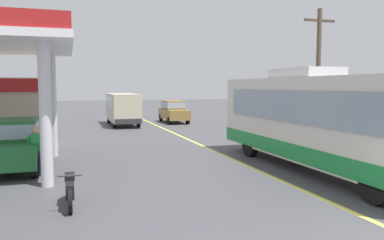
{
  "coord_description": "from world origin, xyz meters",
  "views": [
    {
      "loc": [
        -6.42,
        -5.48,
        3.01
      ],
      "look_at": [
        -1.5,
        10.0,
        1.6
      ],
      "focal_mm": 36.34,
      "sensor_mm": 36.0,
      "label": 1
    }
  ],
  "objects_px": {
    "pedestrian_by_shop": "(3,145)",
    "car_trailing_behind_bus": "(174,110)",
    "coach_bus_main": "(320,123)",
    "motorcycle_parked_forecourt": "(70,189)",
    "car_at_pump": "(15,142)",
    "minibus_opposing_lane": "(123,106)",
    "pedestrian_near_pump": "(37,149)"
  },
  "relations": [
    {
      "from": "coach_bus_main",
      "to": "car_trailing_behind_bus",
      "type": "relative_size",
      "value": 2.63
    },
    {
      "from": "car_at_pump",
      "to": "minibus_opposing_lane",
      "type": "bearing_deg",
      "value": 68.81
    },
    {
      "from": "coach_bus_main",
      "to": "car_at_pump",
      "type": "relative_size",
      "value": 2.63
    },
    {
      "from": "coach_bus_main",
      "to": "motorcycle_parked_forecourt",
      "type": "distance_m",
      "value": 8.78
    },
    {
      "from": "coach_bus_main",
      "to": "minibus_opposing_lane",
      "type": "xyz_separation_m",
      "value": [
        -4.51,
        18.64,
        -0.25
      ]
    },
    {
      "from": "coach_bus_main",
      "to": "pedestrian_by_shop",
      "type": "xyz_separation_m",
      "value": [
        -10.79,
        3.43,
        -0.79
      ]
    },
    {
      "from": "coach_bus_main",
      "to": "motorcycle_parked_forecourt",
      "type": "height_order",
      "value": "coach_bus_main"
    },
    {
      "from": "motorcycle_parked_forecourt",
      "to": "pedestrian_near_pump",
      "type": "xyz_separation_m",
      "value": [
        -1.03,
        3.74,
        0.49
      ]
    },
    {
      "from": "car_at_pump",
      "to": "pedestrian_by_shop",
      "type": "xyz_separation_m",
      "value": [
        -0.41,
        -0.08,
        -0.08
      ]
    },
    {
      "from": "car_trailing_behind_bus",
      "to": "pedestrian_by_shop",
      "type": "bearing_deg",
      "value": -123.34
    },
    {
      "from": "minibus_opposing_lane",
      "to": "pedestrian_by_shop",
      "type": "relative_size",
      "value": 3.69
    },
    {
      "from": "motorcycle_parked_forecourt",
      "to": "pedestrian_by_shop",
      "type": "height_order",
      "value": "pedestrian_by_shop"
    },
    {
      "from": "car_at_pump",
      "to": "pedestrian_by_shop",
      "type": "bearing_deg",
      "value": -169.37
    },
    {
      "from": "minibus_opposing_lane",
      "to": "pedestrian_by_shop",
      "type": "bearing_deg",
      "value": -112.44
    },
    {
      "from": "coach_bus_main",
      "to": "pedestrian_near_pump",
      "type": "height_order",
      "value": "coach_bus_main"
    },
    {
      "from": "pedestrian_near_pump",
      "to": "car_at_pump",
      "type": "bearing_deg",
      "value": 120.09
    },
    {
      "from": "minibus_opposing_lane",
      "to": "pedestrian_near_pump",
      "type": "height_order",
      "value": "minibus_opposing_lane"
    },
    {
      "from": "motorcycle_parked_forecourt",
      "to": "pedestrian_by_shop",
      "type": "relative_size",
      "value": 1.08
    },
    {
      "from": "coach_bus_main",
      "to": "car_at_pump",
      "type": "distance_m",
      "value": 10.98
    },
    {
      "from": "coach_bus_main",
      "to": "minibus_opposing_lane",
      "type": "bearing_deg",
      "value": 103.61
    },
    {
      "from": "pedestrian_by_shop",
      "to": "car_trailing_behind_bus",
      "type": "height_order",
      "value": "car_trailing_behind_bus"
    },
    {
      "from": "minibus_opposing_lane",
      "to": "pedestrian_by_shop",
      "type": "height_order",
      "value": "minibus_opposing_lane"
    },
    {
      "from": "car_at_pump",
      "to": "minibus_opposing_lane",
      "type": "distance_m",
      "value": 16.24
    },
    {
      "from": "minibus_opposing_lane",
      "to": "pedestrian_near_pump",
      "type": "distance_m",
      "value": 17.31
    },
    {
      "from": "pedestrian_near_pump",
      "to": "car_trailing_behind_bus",
      "type": "bearing_deg",
      "value": 61.74
    },
    {
      "from": "coach_bus_main",
      "to": "pedestrian_by_shop",
      "type": "bearing_deg",
      "value": 162.37
    },
    {
      "from": "minibus_opposing_lane",
      "to": "pedestrian_near_pump",
      "type": "bearing_deg",
      "value": -106.98
    },
    {
      "from": "pedestrian_by_shop",
      "to": "car_at_pump",
      "type": "bearing_deg",
      "value": 10.63
    },
    {
      "from": "car_at_pump",
      "to": "motorcycle_parked_forecourt",
      "type": "distance_m",
      "value": 5.5
    },
    {
      "from": "pedestrian_near_pump",
      "to": "pedestrian_by_shop",
      "type": "height_order",
      "value": "same"
    },
    {
      "from": "pedestrian_by_shop",
      "to": "coach_bus_main",
      "type": "bearing_deg",
      "value": -17.63
    },
    {
      "from": "minibus_opposing_lane",
      "to": "car_trailing_behind_bus",
      "type": "height_order",
      "value": "minibus_opposing_lane"
    }
  ]
}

